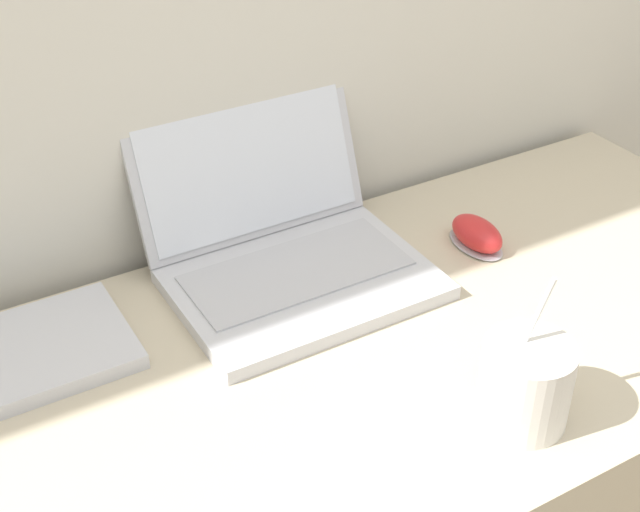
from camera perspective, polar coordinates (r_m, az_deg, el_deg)
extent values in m
cube|color=silver|center=(1.18, -1.06, -1.80)|extent=(0.34, 0.24, 0.02)
cube|color=#B7B7BC|center=(1.19, -1.50, -0.91)|extent=(0.30, 0.13, 0.00)
cube|color=silver|center=(1.24, -4.71, 6.03)|extent=(0.34, 0.08, 0.20)
cube|color=white|center=(1.24, -4.60, 6.01)|extent=(0.31, 0.07, 0.18)
cylinder|color=silver|center=(0.99, 12.99, -7.98)|extent=(0.10, 0.10, 0.10)
cylinder|color=black|center=(0.96, 13.34, -5.94)|extent=(0.09, 0.09, 0.01)
cylinder|color=white|center=(0.97, 13.13, -5.00)|extent=(0.04, 0.02, 0.14)
ellipsoid|color=#B2B2B7|center=(1.29, 9.94, 0.77)|extent=(0.06, 0.10, 0.01)
ellipsoid|color=red|center=(1.28, 10.01, 1.44)|extent=(0.05, 0.09, 0.04)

